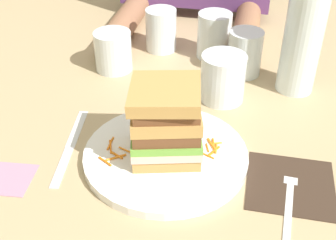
% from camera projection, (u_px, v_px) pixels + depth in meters
% --- Properties ---
extents(ground_plane, '(3.00, 3.00, 0.00)m').
position_uv_depth(ground_plane, '(169.00, 150.00, 0.72)').
color(ground_plane, tan).
extents(main_plate, '(0.26, 0.26, 0.01)m').
position_uv_depth(main_plate, '(164.00, 155.00, 0.70)').
color(main_plate, white).
rests_on(main_plate, ground_plane).
extents(sandwich, '(0.13, 0.12, 0.12)m').
position_uv_depth(sandwich, '(164.00, 121.00, 0.66)').
color(sandwich, tan).
rests_on(sandwich, main_plate).
extents(carrot_shred_0, '(0.03, 0.01, 0.00)m').
position_uv_depth(carrot_shred_0, '(126.00, 150.00, 0.70)').
color(carrot_shred_0, orange).
rests_on(carrot_shred_0, main_plate).
extents(carrot_shred_1, '(0.00, 0.03, 0.00)m').
position_uv_depth(carrot_shred_1, '(110.00, 143.00, 0.71)').
color(carrot_shred_1, orange).
rests_on(carrot_shred_1, main_plate).
extents(carrot_shred_2, '(0.03, 0.02, 0.00)m').
position_uv_depth(carrot_shred_2, '(105.00, 161.00, 0.67)').
color(carrot_shred_2, orange).
rests_on(carrot_shred_2, main_plate).
extents(carrot_shred_3, '(0.02, 0.01, 0.00)m').
position_uv_depth(carrot_shred_3, '(117.00, 155.00, 0.69)').
color(carrot_shred_3, orange).
rests_on(carrot_shred_3, main_plate).
extents(carrot_shred_4, '(0.03, 0.02, 0.00)m').
position_uv_depth(carrot_shred_4, '(116.00, 157.00, 0.68)').
color(carrot_shred_4, orange).
rests_on(carrot_shred_4, main_plate).
extents(carrot_shred_5, '(0.01, 0.03, 0.00)m').
position_uv_depth(carrot_shred_5, '(110.00, 147.00, 0.70)').
color(carrot_shred_5, orange).
rests_on(carrot_shred_5, main_plate).
extents(carrot_shred_6, '(0.03, 0.01, 0.00)m').
position_uv_depth(carrot_shred_6, '(206.00, 155.00, 0.69)').
color(carrot_shred_6, orange).
rests_on(carrot_shred_6, main_plate).
extents(carrot_shred_7, '(0.00, 0.02, 0.00)m').
position_uv_depth(carrot_shred_7, '(216.00, 148.00, 0.70)').
color(carrot_shred_7, orange).
rests_on(carrot_shred_7, main_plate).
extents(carrot_shred_8, '(0.02, 0.03, 0.00)m').
position_uv_depth(carrot_shred_8, '(214.00, 151.00, 0.69)').
color(carrot_shred_8, orange).
rests_on(carrot_shred_8, main_plate).
extents(carrot_shred_9, '(0.02, 0.01, 0.00)m').
position_uv_depth(carrot_shred_9, '(216.00, 143.00, 0.71)').
color(carrot_shred_9, orange).
rests_on(carrot_shred_9, main_plate).
extents(carrot_shred_10, '(0.01, 0.02, 0.00)m').
position_uv_depth(carrot_shred_10, '(213.00, 143.00, 0.71)').
color(carrot_shred_10, orange).
rests_on(carrot_shred_10, main_plate).
extents(carrot_shred_11, '(0.01, 0.02, 0.00)m').
position_uv_depth(carrot_shred_11, '(207.00, 148.00, 0.70)').
color(carrot_shred_11, orange).
rests_on(carrot_shred_11, main_plate).
extents(carrot_shred_12, '(0.02, 0.03, 0.00)m').
position_uv_depth(carrot_shred_12, '(212.00, 145.00, 0.71)').
color(carrot_shred_12, orange).
rests_on(carrot_shred_12, main_plate).
extents(napkin_dark, '(0.13, 0.13, 0.00)m').
position_uv_depth(napkin_dark, '(290.00, 184.00, 0.65)').
color(napkin_dark, '#38281E').
rests_on(napkin_dark, ground_plane).
extents(fork, '(0.03, 0.17, 0.00)m').
position_uv_depth(fork, '(290.00, 193.00, 0.63)').
color(fork, silver).
rests_on(fork, napkin_dark).
extents(knife, '(0.04, 0.20, 0.00)m').
position_uv_depth(knife, '(69.00, 148.00, 0.72)').
color(knife, silver).
rests_on(knife, ground_plane).
extents(juice_glass, '(0.08, 0.08, 0.09)m').
position_uv_depth(juice_glass, '(223.00, 79.00, 0.82)').
color(juice_glass, white).
rests_on(juice_glass, ground_plane).
extents(water_bottle, '(0.07, 0.07, 0.27)m').
position_uv_depth(water_bottle, '(304.00, 33.00, 0.81)').
color(water_bottle, silver).
rests_on(water_bottle, ground_plane).
extents(empty_tumbler_0, '(0.08, 0.08, 0.08)m').
position_uv_depth(empty_tumbler_0, '(113.00, 51.00, 0.92)').
color(empty_tumbler_0, silver).
rests_on(empty_tumbler_0, ground_plane).
extents(empty_tumbler_1, '(0.07, 0.07, 0.10)m').
position_uv_depth(empty_tumbler_1, '(214.00, 35.00, 0.96)').
color(empty_tumbler_1, silver).
rests_on(empty_tumbler_1, ground_plane).
extents(empty_tumbler_2, '(0.07, 0.07, 0.09)m').
position_uv_depth(empty_tumbler_2, '(161.00, 30.00, 0.99)').
color(empty_tumbler_2, silver).
rests_on(empty_tumbler_2, ground_plane).
extents(empty_tumbler_3, '(0.07, 0.07, 0.09)m').
position_uv_depth(empty_tumbler_3, '(245.00, 53.00, 0.90)').
color(empty_tumbler_3, silver).
rests_on(empty_tumbler_3, ground_plane).
extents(napkin_pink, '(0.08, 0.08, 0.00)m').
position_uv_depth(napkin_pink, '(8.00, 178.00, 0.66)').
color(napkin_pink, pink).
rests_on(napkin_pink, ground_plane).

